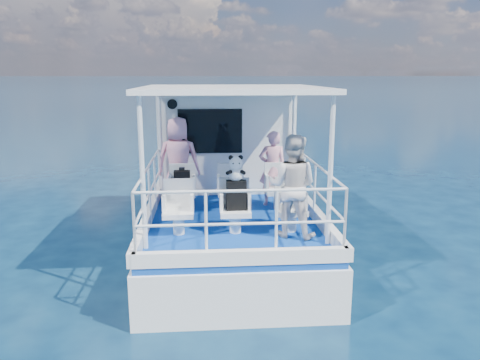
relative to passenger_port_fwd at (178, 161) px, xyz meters
name	(u,v)px	position (x,y,z in m)	size (l,w,h in m)	color
ground	(232,259)	(0.98, -0.78, -1.75)	(2000.00, 2000.00, 0.00)	#071F38
hull	(229,240)	(0.98, 0.22, -1.75)	(3.00, 7.00, 1.60)	white
deck	(229,201)	(0.98, 0.22, -0.90)	(2.90, 6.90, 0.10)	navy
cabin	(225,137)	(0.98, 1.52, 0.25)	(2.85, 2.00, 2.20)	white
canopy	(231,89)	(0.98, -0.98, 1.39)	(3.00, 3.20, 0.08)	white
canopy_posts	(232,156)	(0.98, -1.03, 0.25)	(2.77, 2.97, 2.20)	white
railings	(233,194)	(0.98, -1.35, -0.35)	(2.84, 3.59, 1.00)	white
seat_port_fwd	(182,201)	(0.08, -0.58, -0.66)	(0.48, 0.46, 0.38)	silver
seat_center_fwd	(231,200)	(0.98, -0.58, -0.66)	(0.48, 0.46, 0.38)	silver
seat_stbd_fwd	(278,199)	(1.88, -0.58, -0.66)	(0.48, 0.46, 0.38)	silver
seat_port_aft	(179,222)	(0.08, -1.88, -0.66)	(0.48, 0.46, 0.38)	silver
seat_center_aft	(235,221)	(0.98, -1.88, -0.66)	(0.48, 0.46, 0.38)	silver
seat_stbd_aft	(291,220)	(1.88, -1.88, -0.66)	(0.48, 0.46, 0.38)	silver
passenger_port_fwd	(178,161)	(0.00, 0.00, 0.00)	(0.63, 0.45, 1.69)	pink
passenger_stbd_fwd	(272,168)	(1.80, -0.30, -0.12)	(0.53, 0.35, 1.45)	pink
passenger_stbd_aft	(292,186)	(1.85, -2.10, -0.04)	(0.78, 0.61, 1.60)	silver
backpack_port	(182,181)	(0.09, -0.60, -0.27)	(0.29, 0.16, 0.38)	black
backpack_center	(236,195)	(1.00, -1.87, -0.23)	(0.31, 0.18, 0.47)	black
compact_camera	(182,169)	(0.09, -0.59, -0.05)	(0.10, 0.06, 0.06)	black
panda	(236,168)	(0.99, -1.87, 0.21)	(0.26, 0.22, 0.40)	silver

